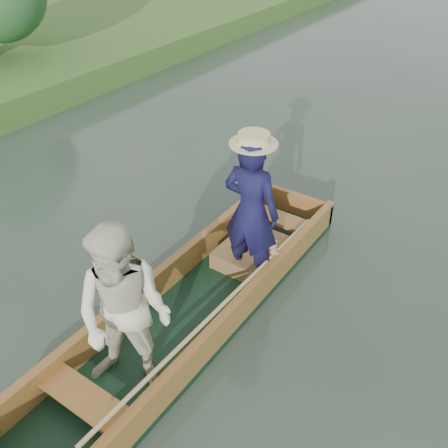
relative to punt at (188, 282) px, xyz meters
The scene contains 2 objects.
ground 0.74m from the punt, 116.43° to the left, with size 120.00×120.00×0.00m, color #283D30.
punt is the anchor object (origin of this frame).
Camera 1 is at (2.59, -3.17, 4.17)m, focal length 40.00 mm.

